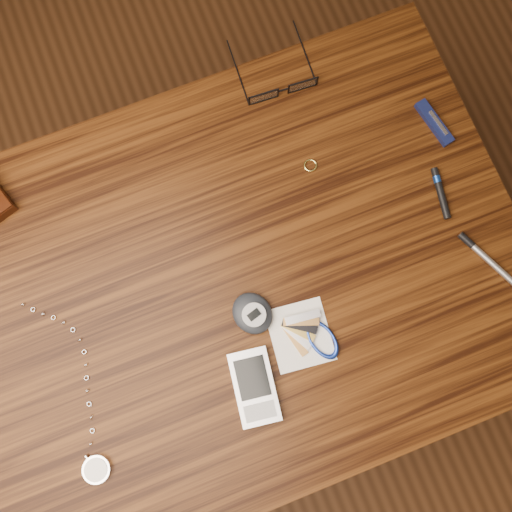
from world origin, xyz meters
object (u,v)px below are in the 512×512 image
at_px(desk, 225,292).
at_px(pocket_watch, 95,462).
at_px(pedometer, 252,313).
at_px(silver_pen, 486,257).
at_px(pda_phone, 254,387).
at_px(pocket_knife, 434,123).
at_px(notepad_keys, 311,336).
at_px(eyeglasses, 282,87).

height_order(desk, pocket_watch, pocket_watch).
bearing_deg(pedometer, silver_pen, -7.94).
bearing_deg(pocket_watch, desk, 33.73).
xyz_separation_m(pda_phone, silver_pen, (0.43, 0.05, -0.00)).
bearing_deg(pda_phone, pocket_watch, -176.74).
height_order(desk, silver_pen, silver_pen).
xyz_separation_m(pda_phone, pocket_knife, (0.45, 0.30, -0.00)).
relative_size(desk, notepad_keys, 8.64).
relative_size(pocket_watch, notepad_keys, 2.65).
height_order(desk, pda_phone, pda_phone).
bearing_deg(pedometer, eyeglasses, 61.17).
bearing_deg(pocket_watch, pda_phone, 3.26).
height_order(eyeglasses, notepad_keys, eyeglasses).
bearing_deg(pedometer, pda_phone, -109.90).
relative_size(pocket_knife, silver_pen, 0.73).
relative_size(eyeglasses, pocket_knife, 1.50).
xyz_separation_m(eyeglasses, pedometer, (-0.19, -0.34, 0.00)).
height_order(pedometer, pocket_knife, pedometer).
bearing_deg(pda_phone, silver_pen, 7.13).
xyz_separation_m(eyeglasses, pocket_watch, (-0.49, -0.46, -0.01)).
distance_m(pda_phone, notepad_keys, 0.12).
distance_m(desk, pocket_knife, 0.47).
xyz_separation_m(pedometer, silver_pen, (0.39, -0.05, -0.01)).
height_order(pedometer, notepad_keys, pedometer).
height_order(desk, pedometer, pedometer).
xyz_separation_m(desk, eyeglasses, (0.22, 0.28, 0.11)).
distance_m(pda_phone, silver_pen, 0.43).
relative_size(desk, pedometer, 11.94).
xyz_separation_m(desk, pocket_knife, (0.44, 0.13, 0.11)).
xyz_separation_m(pda_phone, notepad_keys, (0.11, 0.04, -0.00)).
height_order(pda_phone, notepad_keys, pda_phone).
xyz_separation_m(notepad_keys, pocket_knife, (0.33, 0.26, 0.00)).
height_order(pocket_watch, pedometer, pedometer).
bearing_deg(silver_pen, notepad_keys, -177.69).
distance_m(eyeglasses, pocket_knife, 0.27).
bearing_deg(desk, silver_pen, -15.72).
bearing_deg(pedometer, notepad_keys, -42.27).
bearing_deg(pocket_watch, notepad_keys, 8.36).
bearing_deg(notepad_keys, pda_phone, -160.10).
height_order(eyeglasses, silver_pen, eyeglasses).
relative_size(pda_phone, silver_pen, 0.99).
bearing_deg(notepad_keys, silver_pen, 2.31).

